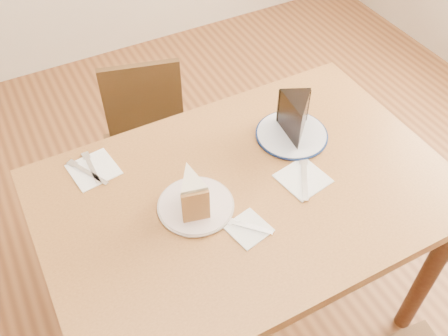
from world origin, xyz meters
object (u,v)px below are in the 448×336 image
plate_cream (196,206)px  plate_navy (292,135)px  chair_far (151,149)px  carrot_cake (191,192)px  table (246,210)px  chocolate_cake (296,121)px

plate_cream → plate_navy: (0.40, 0.12, 0.00)m
chair_far → carrot_cake: carrot_cake is taller
plate_navy → chair_far: bearing=124.2°
chair_far → plate_navy: plate_navy is taller
table → plate_cream: 0.19m
chair_far → chocolate_cake: size_ratio=5.45×
chair_far → table: bearing=113.2°
plate_navy → chocolate_cake: 0.07m
carrot_cake → table: bearing=7.8°
chair_far → plate_cream: size_ratio=3.62×
chair_far → chocolate_cake: 0.72m
chocolate_cake → chair_far: bearing=-30.8°
chocolate_cake → carrot_cake: bearing=39.4°
table → plate_cream: plate_cream is taller
table → carrot_cake: bearing=174.7°
carrot_cake → chocolate_cake: (0.41, 0.10, 0.01)m
chair_far → chocolate_cake: chocolate_cake is taller
chair_far → plate_navy: size_ratio=3.37×
chair_far → carrot_cake: size_ratio=7.11×
table → plate_navy: (0.24, 0.13, 0.10)m
table → chocolate_cake: size_ratio=8.70×
table → chair_far: 0.66m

